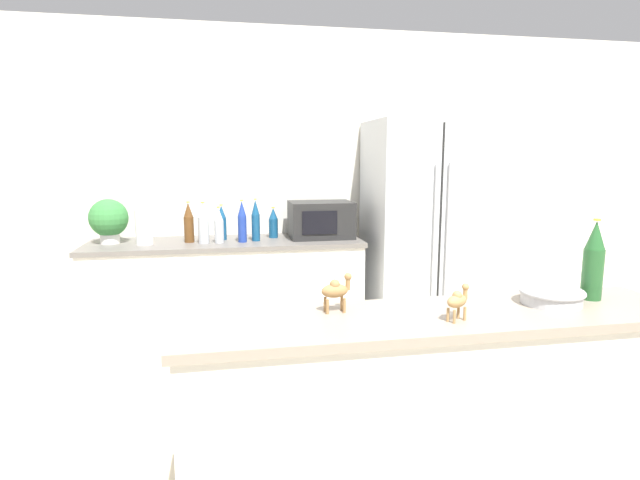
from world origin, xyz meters
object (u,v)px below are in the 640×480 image
(paper_towel_roll, at_px, (144,227))
(back_bottle_0, at_px, (256,221))
(fruit_bowl, at_px, (551,296))
(wine_bottle, at_px, (594,261))
(camel_figurine_second, at_px, (336,290))
(refrigerator, at_px, (421,237))
(back_bottle_4, at_px, (273,223))
(back_bottle_5, at_px, (189,223))
(microwave, at_px, (321,220))
(back_bottle_1, at_px, (219,226))
(back_bottle_2, at_px, (203,224))
(potted_plant, at_px, (109,219))
(back_bottle_6, at_px, (222,223))
(back_bottle_3, at_px, (242,222))
(camel_figurine, at_px, (458,300))

(paper_towel_roll, distance_m, back_bottle_0, 0.79)
(back_bottle_0, distance_m, fruit_bowl, 2.26)
(wine_bottle, distance_m, camel_figurine_second, 1.06)
(refrigerator, relative_size, back_bottle_4, 7.58)
(back_bottle_5, bearing_deg, microwave, 2.36)
(back_bottle_1, bearing_deg, back_bottle_2, 177.77)
(back_bottle_4, height_order, wine_bottle, wine_bottle)
(potted_plant, xyz_separation_m, back_bottle_0, (1.05, -0.09, -0.02))
(back_bottle_0, xyz_separation_m, back_bottle_4, (0.14, 0.13, -0.04))
(back_bottle_1, relative_size, back_bottle_2, 0.88)
(paper_towel_roll, bearing_deg, refrigerator, -0.07)
(back_bottle_5, xyz_separation_m, wine_bottle, (1.73, -2.00, 0.06))
(back_bottle_6, xyz_separation_m, wine_bottle, (1.49, -2.08, 0.07))
(refrigerator, xyz_separation_m, back_bottle_6, (-1.55, 0.12, 0.14))
(back_bottle_2, bearing_deg, back_bottle_0, 5.51)
(refrigerator, xyz_separation_m, wine_bottle, (-0.06, -1.96, 0.21))
(back_bottle_3, xyz_separation_m, back_bottle_6, (-0.15, 0.14, -0.02))
(wine_bottle, bearing_deg, camel_figurine, -166.75)
(fruit_bowl, bearing_deg, back_bottle_6, 121.29)
(back_bottle_6, xyz_separation_m, camel_figurine_second, (0.43, -2.06, 0.00))
(back_bottle_3, xyz_separation_m, fruit_bowl, (1.14, -1.97, -0.07))
(camel_figurine, bearing_deg, fruit_bowl, 14.88)
(fruit_bowl, xyz_separation_m, camel_figurine, (-0.46, -0.12, 0.04))
(back_bottle_3, xyz_separation_m, wine_bottle, (1.34, -1.94, 0.05))
(back_bottle_2, bearing_deg, back_bottle_6, 47.96)
(back_bottle_0, xyz_separation_m, back_bottle_3, (-0.10, -0.04, -0.00))
(fruit_bowl, bearing_deg, back_bottle_3, 119.94)
(back_bottle_0, height_order, back_bottle_5, back_bottle_0)
(back_bottle_0, xyz_separation_m, fruit_bowl, (1.04, -2.01, -0.07))
(back_bottle_0, height_order, back_bottle_6, back_bottle_0)
(camel_figurine_second, bearing_deg, refrigerator, 59.84)
(microwave, bearing_deg, back_bottle_5, -177.64)
(paper_towel_roll, height_order, camel_figurine, paper_towel_roll)
(back_bottle_1, bearing_deg, back_bottle_0, 8.65)
(refrigerator, relative_size, back_bottle_3, 5.80)
(back_bottle_6, xyz_separation_m, camel_figurine, (0.83, -2.24, -0.01))
(back_bottle_3, distance_m, back_bottle_4, 0.30)
(refrigerator, distance_m, wine_bottle, 1.97)
(back_bottle_3, relative_size, camel_figurine_second, 2.12)
(camel_figurine, bearing_deg, back_bottle_3, 107.96)
(back_bottle_5, distance_m, wine_bottle, 2.65)
(fruit_bowl, bearing_deg, back_bottle_5, 126.73)
(paper_towel_roll, distance_m, camel_figurine_second, 2.17)
(back_bottle_1, height_order, camel_figurine_second, back_bottle_1)
(wine_bottle, bearing_deg, camel_figurine_second, 178.78)
(microwave, bearing_deg, refrigerator, -6.13)
(potted_plant, bearing_deg, back_bottle_1, -9.43)
(potted_plant, relative_size, wine_bottle, 0.98)
(potted_plant, distance_m, camel_figurine_second, 2.38)
(paper_towel_roll, xyz_separation_m, back_bottle_6, (0.54, 0.12, 0.00))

